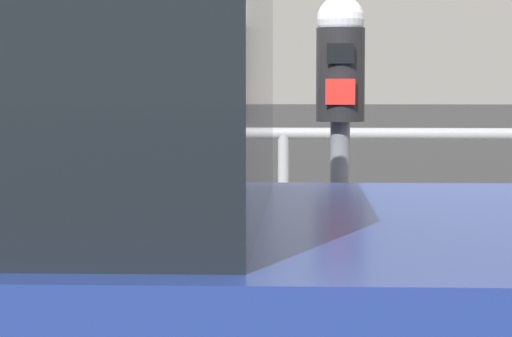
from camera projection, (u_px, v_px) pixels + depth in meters
name	position (u px, v px, depth m)	size (l,w,h in m)	color
parking_meter	(340.00, 119.00, 4.05)	(0.17, 0.18, 1.59)	slate
pedestrian_at_meter	(186.00, 192.00, 4.08)	(0.59, 0.55, 1.59)	black
background_railing	(284.00, 183.00, 5.99)	(24.06, 0.06, 1.05)	gray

